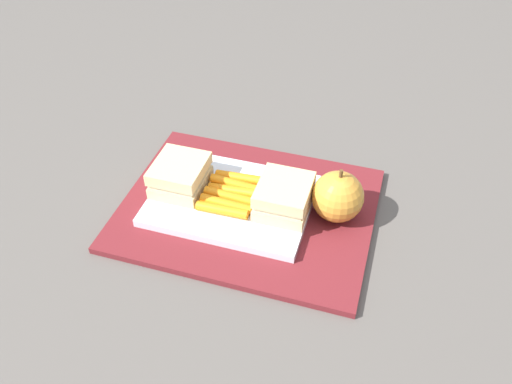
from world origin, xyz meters
The scene contains 7 objects.
ground_plane centered at (0.00, 0.00, 0.00)m, with size 2.40×2.40×0.00m, color #56514C.
lunchbag_mat centered at (0.00, 0.00, 0.01)m, with size 0.36×0.28×0.01m, color maroon.
food_tray centered at (-0.03, 0.00, 0.02)m, with size 0.23×0.17×0.01m, color white.
sandwich_half_left centered at (-0.10, 0.00, 0.04)m, with size 0.07×0.08×0.04m.
sandwich_half_right centered at (0.05, 0.00, 0.04)m, with size 0.07×0.08×0.04m.
carrot_sticks_bundle centered at (-0.02, 0.00, 0.03)m, with size 0.08×0.09×0.02m.
apple centered at (0.12, 0.02, 0.05)m, with size 0.07×0.07×0.08m.
Camera 1 is at (0.17, -0.53, 0.54)m, focal length 37.36 mm.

